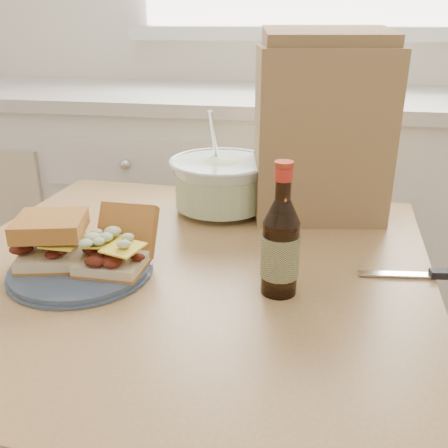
% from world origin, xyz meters
% --- Properties ---
extents(cabinet_run, '(2.50, 0.64, 0.94)m').
position_xyz_m(cabinet_run, '(-0.00, 1.70, 0.47)').
color(cabinet_run, white).
rests_on(cabinet_run, ground).
extents(dining_table, '(0.94, 0.94, 0.75)m').
position_xyz_m(dining_table, '(-0.15, 0.75, 0.64)').
color(dining_table, tan).
rests_on(dining_table, ground).
extents(plate, '(0.25, 0.25, 0.02)m').
position_xyz_m(plate, '(-0.32, 0.69, 0.76)').
color(plate, '#3D4C63').
rests_on(plate, dining_table).
extents(sandwich_left, '(0.14, 0.13, 0.09)m').
position_xyz_m(sandwich_left, '(-0.37, 0.69, 0.81)').
color(sandwich_left, beige).
rests_on(sandwich_left, plate).
extents(sandwich_right, '(0.12, 0.16, 0.10)m').
position_xyz_m(sandwich_right, '(-0.26, 0.71, 0.80)').
color(sandwich_right, beige).
rests_on(sandwich_right, plate).
extents(coleslaw_bowl, '(0.24, 0.24, 0.24)m').
position_xyz_m(coleslaw_bowl, '(-0.13, 1.04, 0.81)').
color(coleslaw_bowl, silver).
rests_on(coleslaw_bowl, dining_table).
extents(beer_bottle, '(0.06, 0.06, 0.22)m').
position_xyz_m(beer_bottle, '(0.04, 0.69, 0.83)').
color(beer_bottle, black).
rests_on(beer_bottle, dining_table).
extents(knife, '(0.21, 0.04, 0.01)m').
position_xyz_m(knife, '(0.31, 0.79, 0.75)').
color(knife, silver).
rests_on(knife, dining_table).
extents(paper_bag, '(0.31, 0.23, 0.37)m').
position_xyz_m(paper_bag, '(0.09, 1.07, 0.93)').
color(paper_bag, '#946D47').
rests_on(paper_bag, dining_table).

